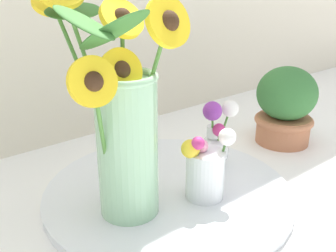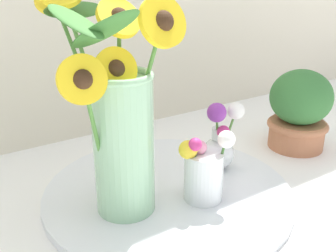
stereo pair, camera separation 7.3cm
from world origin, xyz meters
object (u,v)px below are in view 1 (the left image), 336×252
mason_jar_sunflowers (123,125)px  vase_small_center (205,169)px  vase_bulb_right (215,140)px  serving_tray (168,192)px  potted_plant (286,105)px

mason_jar_sunflowers → vase_small_center: 0.19m
vase_bulb_right → vase_small_center: bearing=-143.7°
serving_tray → mason_jar_sunflowers: size_ratio=1.16×
mason_jar_sunflowers → vase_bulb_right: (0.26, 0.02, -0.11)m
serving_tray → mason_jar_sunflowers: bearing=-173.3°
serving_tray → mason_jar_sunflowers: mason_jar_sunflowers is taller
vase_small_center → vase_bulb_right: size_ratio=0.89×
vase_small_center → potted_plant: size_ratio=0.69×
mason_jar_sunflowers → potted_plant: bearing=3.4°
mason_jar_sunflowers → vase_small_center: mason_jar_sunflowers is taller
mason_jar_sunflowers → vase_bulb_right: 0.28m
serving_tray → potted_plant: bearing=2.5°
vase_bulb_right → potted_plant: size_ratio=0.77×
mason_jar_sunflowers → potted_plant: mason_jar_sunflowers is taller
vase_small_center → vase_bulb_right: 0.14m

